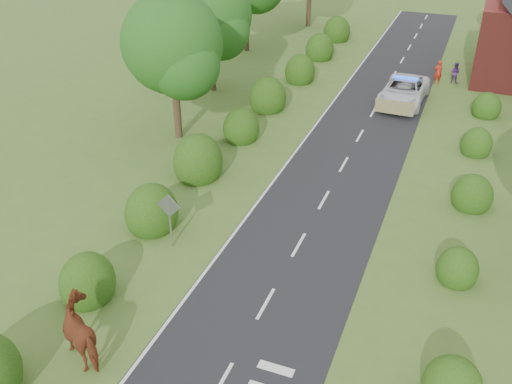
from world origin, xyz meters
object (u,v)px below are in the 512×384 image
at_px(road_sign, 169,213).
at_px(pedestrian_red, 438,72).
at_px(pedestrian_purple, 455,73).
at_px(police_van, 404,91).
at_px(cow, 87,335).

xyz_separation_m(road_sign, pedestrian_red, (8.23, 25.21, -0.78)).
distance_m(pedestrian_red, pedestrian_purple, 1.32).
bearing_deg(pedestrian_purple, police_van, 78.65).
bearing_deg(pedestrian_purple, pedestrian_red, 45.90).
distance_m(cow, police_van, 27.50).
xyz_separation_m(cow, pedestrian_red, (7.77, 31.64, -0.01)).
bearing_deg(pedestrian_red, police_van, 41.19).
distance_m(road_sign, cow, 6.50).
bearing_deg(pedestrian_red, cow, 47.13).
bearing_deg(road_sign, pedestrian_red, 71.92).
height_order(cow, pedestrian_purple, cow).
height_order(cow, pedestrian_red, cow).
bearing_deg(cow, pedestrian_red, -169.73).
relative_size(road_sign, police_van, 0.42).
distance_m(police_van, pedestrian_purple, 6.17).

